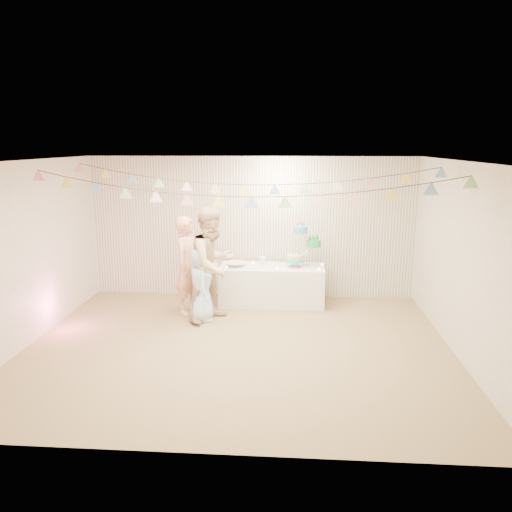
# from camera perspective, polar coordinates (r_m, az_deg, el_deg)

# --- Properties ---
(floor) EXTENTS (6.00, 6.00, 0.00)m
(floor) POSITION_cam_1_polar(r_m,az_deg,el_deg) (7.20, -2.08, -10.36)
(floor) COLOR olive
(floor) RESTS_ON ground
(ceiling) EXTENTS (6.00, 6.00, 0.00)m
(ceiling) POSITION_cam_1_polar(r_m,az_deg,el_deg) (6.62, -2.27, 10.79)
(ceiling) COLOR white
(ceiling) RESTS_ON ground
(back_wall) EXTENTS (6.00, 6.00, 0.00)m
(back_wall) POSITION_cam_1_polar(r_m,az_deg,el_deg) (9.24, -0.47, 3.26)
(back_wall) COLOR silver
(back_wall) RESTS_ON ground
(front_wall) EXTENTS (6.00, 6.00, 0.00)m
(front_wall) POSITION_cam_1_polar(r_m,az_deg,el_deg) (4.42, -5.74, -7.53)
(front_wall) COLOR silver
(front_wall) RESTS_ON ground
(left_wall) EXTENTS (5.00, 5.00, 0.00)m
(left_wall) POSITION_cam_1_polar(r_m,az_deg,el_deg) (7.72, -24.90, 0.16)
(left_wall) COLOR silver
(left_wall) RESTS_ON ground
(right_wall) EXTENTS (5.00, 5.00, 0.00)m
(right_wall) POSITION_cam_1_polar(r_m,az_deg,el_deg) (7.12, 22.57, -0.61)
(right_wall) COLOR silver
(right_wall) RESTS_ON ground
(table) EXTENTS (1.85, 0.74, 0.69)m
(table) POSITION_cam_1_polar(r_m,az_deg,el_deg) (8.95, 1.82, -3.33)
(table) COLOR silver
(table) RESTS_ON floor
(cake_stand) EXTENTS (0.67, 0.39, 0.75)m
(cake_stand) POSITION_cam_1_polar(r_m,az_deg,el_deg) (8.81, 5.45, 1.56)
(cake_stand) COLOR silver
(cake_stand) RESTS_ON table
(cake_bottom) EXTENTS (0.31, 0.31, 0.15)m
(cake_bottom) POSITION_cam_1_polar(r_m,az_deg,el_deg) (8.81, 4.44, -0.33)
(cake_bottom) COLOR #29C1C3
(cake_bottom) RESTS_ON cake_stand
(cake_middle) EXTENTS (0.27, 0.27, 0.22)m
(cake_middle) POSITION_cam_1_polar(r_m,az_deg,el_deg) (8.91, 6.59, 1.55)
(cake_middle) COLOR green
(cake_middle) RESTS_ON cake_stand
(cake_top_tier) EXTENTS (0.25, 0.25, 0.19)m
(cake_top_tier) POSITION_cam_1_polar(r_m,az_deg,el_deg) (8.73, 5.09, 3.16)
(cake_top_tier) COLOR #4092C9
(cake_top_tier) RESTS_ON cake_stand
(platter) EXTENTS (0.36, 0.36, 0.02)m
(platter) POSITION_cam_1_polar(r_m,az_deg,el_deg) (8.84, -2.33, -0.76)
(platter) COLOR white
(platter) RESTS_ON table
(posy) EXTENTS (0.15, 0.15, 0.17)m
(posy) POSITION_cam_1_polar(r_m,az_deg,el_deg) (8.88, 0.69, -0.18)
(posy) COLOR white
(posy) RESTS_ON table
(person_adult_a) EXTENTS (0.56, 0.70, 1.66)m
(person_adult_a) POSITION_cam_1_polar(r_m,az_deg,el_deg) (8.42, -7.77, -1.08)
(person_adult_a) COLOR #E9A279
(person_adult_a) RESTS_ON floor
(person_adult_b) EXTENTS (1.09, 1.14, 1.86)m
(person_adult_b) POSITION_cam_1_polar(r_m,az_deg,el_deg) (8.03, -4.96, -0.96)
(person_adult_b) COLOR tan
(person_adult_b) RESTS_ON floor
(person_child) EXTENTS (0.52, 0.67, 1.22)m
(person_child) POSITION_cam_1_polar(r_m,az_deg,el_deg) (8.08, -6.28, -3.24)
(person_child) COLOR #AFDBF8
(person_child) RESTS_ON floor
(bunting_back) EXTENTS (5.60, 1.10, 0.40)m
(bunting_back) POSITION_cam_1_polar(r_m,az_deg,el_deg) (7.73, -1.34, 9.23)
(bunting_back) COLOR pink
(bunting_back) RESTS_ON ceiling
(bunting_front) EXTENTS (5.60, 0.90, 0.36)m
(bunting_front) POSITION_cam_1_polar(r_m,az_deg,el_deg) (6.44, -2.44, 8.24)
(bunting_front) COLOR #72A5E5
(bunting_front) RESTS_ON ceiling
(tealight_0) EXTENTS (0.04, 0.04, 0.03)m
(tealight_0) POSITION_cam_1_polar(r_m,az_deg,el_deg) (8.78, -3.43, -1.23)
(tealight_0) COLOR #FFD88C
(tealight_0) RESTS_ON table
(tealight_1) EXTENTS (0.04, 0.04, 0.03)m
(tealight_1) POSITION_cam_1_polar(r_m,az_deg,el_deg) (9.05, -0.33, -0.77)
(tealight_1) COLOR #FFD88C
(tealight_1) RESTS_ON table
(tealight_2) EXTENTS (0.04, 0.04, 0.03)m
(tealight_2) POSITION_cam_1_polar(r_m,az_deg,el_deg) (8.64, 2.44, -1.44)
(tealight_2) COLOR #FFD88C
(tealight_2) RESTS_ON table
(tealight_3) EXTENTS (0.04, 0.04, 0.03)m
(tealight_3) POSITION_cam_1_polar(r_m,az_deg,el_deg) (9.06, 4.11, -0.79)
(tealight_3) COLOR #FFD88C
(tealight_3) RESTS_ON table
(tealight_4) EXTENTS (0.04, 0.04, 0.03)m
(tealight_4) POSITION_cam_1_polar(r_m,az_deg,el_deg) (8.69, 7.20, -1.45)
(tealight_4) COLOR #FFD88C
(tealight_4) RESTS_ON table
(tealight_5) EXTENTS (0.04, 0.04, 0.03)m
(tealight_5) POSITION_cam_1_polar(r_m,az_deg,el_deg) (9.01, 7.61, -0.95)
(tealight_5) COLOR #FFD88C
(tealight_5) RESTS_ON table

